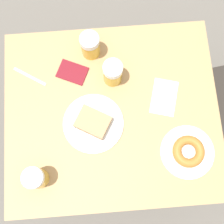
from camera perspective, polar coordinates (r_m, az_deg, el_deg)
The scene contains 10 objects.
ground_plane at distance 2.07m, azimuth 0.00°, elevation -4.93°, with size 8.00×8.00×0.00m, color #666059.
table at distance 1.40m, azimuth 0.00°, elevation -0.84°, with size 0.81×0.92×0.74m.
plate_with_cake at distance 1.31m, azimuth -3.46°, elevation -2.00°, with size 0.26×0.26×0.05m.
plate_with_donut at distance 1.32m, azimuth 13.72°, elevation -7.07°, with size 0.22×0.22×0.05m.
beer_mug_left at distance 1.27m, azimuth -13.75°, elevation -11.66°, with size 0.08×0.08×0.13m.
beer_mug_center at distance 1.32m, azimuth 0.14°, elevation 7.17°, with size 0.08×0.08×0.13m.
beer_mug_right at distance 1.37m, azimuth -4.01°, elevation 12.03°, with size 0.08×0.08×0.13m.
napkin_folded at distance 1.37m, azimuth 9.50°, elevation 2.68°, with size 0.18×0.14×0.00m.
fork at distance 1.43m, azimuth -14.78°, elevation 6.29°, with size 0.10×0.14×0.00m.
passport_near_edge at distance 1.40m, azimuth -7.26°, elevation 7.23°, with size 0.13×0.15×0.01m.
Camera 1 is at (0.30, -0.02, 2.04)m, focal length 50.00 mm.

